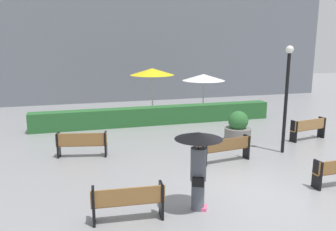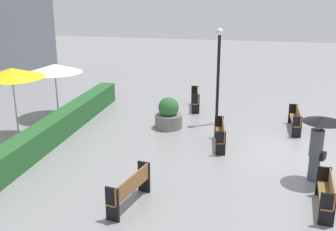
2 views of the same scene
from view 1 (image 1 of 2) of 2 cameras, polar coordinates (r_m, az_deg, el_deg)
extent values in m
plane|color=gray|center=(9.92, 13.82, -12.15)|extent=(60.00, 60.00, 0.00)
cube|color=black|center=(10.51, 23.45, -9.01)|extent=(0.07, 0.34, 0.82)
cube|color=brown|center=(11.93, 9.49, -5.55)|extent=(1.82, 0.46, 0.04)
cube|color=brown|center=(11.76, 9.88, -4.71)|extent=(1.80, 0.27, 0.40)
cube|color=black|center=(11.50, 5.98, -6.16)|extent=(0.10, 0.33, 0.85)
cube|color=black|center=(12.38, 12.84, -5.07)|extent=(0.10, 0.33, 0.85)
cube|color=olive|center=(12.66, -13.99, -4.75)|extent=(1.79, 0.62, 0.04)
cube|color=olive|center=(12.45, -14.16, -3.87)|extent=(1.74, 0.41, 0.45)
cube|color=black|center=(12.80, -17.66, -4.67)|extent=(0.13, 0.36, 0.89)
cube|color=black|center=(12.51, -10.27, -4.67)|extent=(0.13, 0.36, 0.89)
cube|color=olive|center=(8.15, -6.63, -14.09)|extent=(1.67, 0.39, 0.04)
cube|color=olive|center=(7.91, -6.57, -13.15)|extent=(1.66, 0.17, 0.40)
cube|color=black|center=(8.11, -12.21, -14.47)|extent=(0.09, 0.37, 0.85)
cube|color=black|center=(8.22, -1.11, -13.80)|extent=(0.09, 0.37, 0.85)
cube|color=#9E7242|center=(15.51, 22.08, -2.11)|extent=(1.73, 0.53, 0.04)
cube|color=#9E7242|center=(15.36, 22.53, -1.38)|extent=(1.69, 0.33, 0.42)
cube|color=black|center=(14.92, 20.07, -2.49)|extent=(0.12, 0.35, 0.89)
cube|color=black|center=(16.08, 24.05, -1.79)|extent=(0.12, 0.35, 0.89)
cylinder|color=#4C515B|center=(8.62, 4.96, -12.92)|extent=(0.32, 0.32, 0.75)
cube|color=#F2598C|center=(8.76, 5.32, -14.93)|extent=(0.40, 0.37, 0.08)
cylinder|color=#4C515B|center=(8.32, 5.06, -8.04)|extent=(0.38, 0.38, 0.81)
sphere|color=tan|center=(8.16, 5.12, -4.67)|extent=(0.21, 0.21, 0.21)
cube|color=black|center=(8.25, 5.02, -10.89)|extent=(0.30, 0.21, 0.22)
cylinder|color=black|center=(8.13, 5.03, -6.39)|extent=(0.02, 0.02, 0.90)
cone|color=black|center=(8.00, 5.09, -3.33)|extent=(1.13, 1.13, 0.16)
cylinder|color=slate|center=(14.51, 11.45, -3.08)|extent=(1.09, 1.09, 0.55)
sphere|color=#2D6B33|center=(14.38, 11.54, -0.88)|extent=(0.81, 0.81, 0.81)
cylinder|color=black|center=(13.11, 18.89, 1.79)|extent=(0.12, 0.12, 3.63)
sphere|color=white|center=(12.93, 19.48, 10.26)|extent=(0.28, 0.28, 0.28)
cylinder|color=silver|center=(18.33, -2.60, 3.39)|extent=(0.06, 0.06, 2.48)
cone|color=yellow|center=(18.18, -2.63, 7.26)|extent=(2.31, 2.31, 0.35)
cylinder|color=silver|center=(18.99, 5.84, 3.11)|extent=(0.06, 0.06, 2.13)
cone|color=white|center=(18.85, 5.91, 6.31)|extent=(2.31, 2.31, 0.35)
cube|color=#28602D|center=(17.07, -1.91, 0.00)|extent=(11.94, 0.70, 0.88)
cube|color=slate|center=(24.29, -5.13, 15.59)|extent=(28.00, 1.20, 11.02)
camera|label=2|loc=(12.84, -62.12, 12.45)|focal=44.53mm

